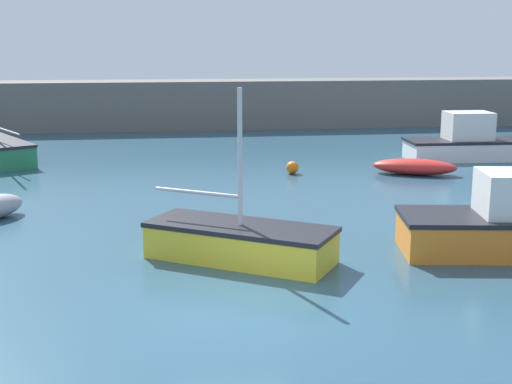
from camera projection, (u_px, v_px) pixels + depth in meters
The scene contains 7 objects.
ground_plane at pixel (235, 314), 14.46m from camera, with size 120.00×120.00×0.20m, color #284C60.
harbor_breakwater at pixel (184, 105), 43.07m from camera, with size 57.54×2.95×2.88m, color #66605B.
motorboat_grey_hull at pixel (504, 224), 18.10m from camera, with size 5.31×2.89×2.12m.
cabin_cruiser_white at pixel (474, 143), 32.23m from camera, with size 6.47×2.33×2.14m.
sailboat_twin_hulled at pixel (240, 242), 17.57m from camera, with size 4.87×3.94×4.25m.
open_tender_yellow at pixel (415, 167), 28.68m from camera, with size 3.54×2.39×0.63m.
mooring_buoy_orange at pixel (292, 168), 28.82m from camera, with size 0.51×0.51×0.51m, color orange.
Camera 1 is at (-1.38, -13.54, 5.40)m, focal length 50.00 mm.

